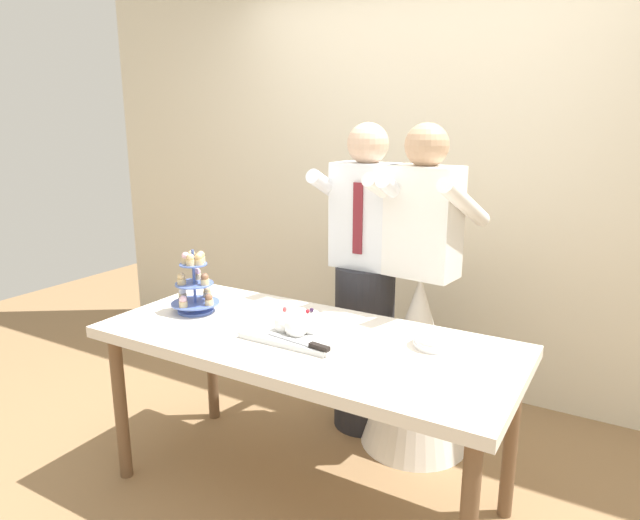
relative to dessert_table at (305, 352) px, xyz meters
The scene contains 8 objects.
ground_plane 0.70m from the dessert_table, ahead, with size 8.00×8.00×0.00m, color olive.
rear_wall 1.62m from the dessert_table, 90.00° to the left, with size 5.20×0.10×2.90m, color beige.
dessert_table is the anchor object (origin of this frame).
cupcake_stand 0.65m from the dessert_table, behind, with size 0.23×0.23×0.31m.
main_cake_tray 0.12m from the dessert_table, 163.70° to the right, with size 0.43×0.31×0.13m.
plate_stack 0.56m from the dessert_table, 18.00° to the left, with size 0.18×0.18×0.05m.
person_groom 0.69m from the dessert_table, 94.01° to the left, with size 0.47×0.50×1.66m.
person_bride 0.72m from the dessert_table, 67.78° to the left, with size 0.56×0.56×1.66m.
Camera 1 is at (1.19, -1.90, 1.67)m, focal length 31.42 mm.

